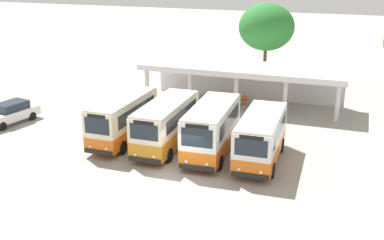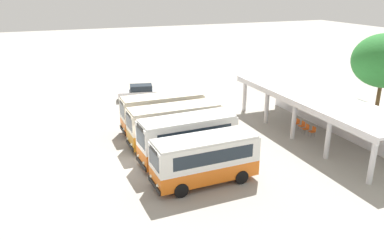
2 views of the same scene
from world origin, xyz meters
The scene contains 11 objects.
ground_plane centered at (0.00, 0.00, 0.00)m, with size 180.00×180.00×0.00m, color #A39E93.
city_bus_nearest_orange centered at (-5.71, 3.97, 1.73)m, with size 2.23×6.95×3.13m.
city_bus_second_in_row centered at (-2.51, 3.93, 1.74)m, with size 2.41×7.21×3.14m.
city_bus_middle_cream centered at (0.68, 3.76, 1.81)m, with size 2.65×6.89×3.28m.
city_bus_fourth_amber centered at (3.88, 3.68, 1.69)m, with size 2.55×6.74×3.03m.
parked_car_flank centered at (-15.66, 4.49, 0.83)m, with size 2.60×4.74×1.62m.
terminal_canopy centered at (-0.18, 15.70, 2.58)m, with size 17.34×4.91×3.40m.
waiting_chair_end_by_column centered at (-2.00, 14.96, 0.52)m, with size 0.46×0.46×0.86m.
waiting_chair_second_from_end centered at (-1.30, 14.99, 0.52)m, with size 0.46×0.46×0.86m.
waiting_chair_middle_seat centered at (-0.60, 14.86, 0.52)m, with size 0.46×0.46×0.86m.
waiting_chair_fourth_seat centered at (0.10, 14.98, 0.52)m, with size 0.46×0.46×0.86m.
Camera 2 is at (23.41, -4.89, 11.75)m, focal length 35.58 mm.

